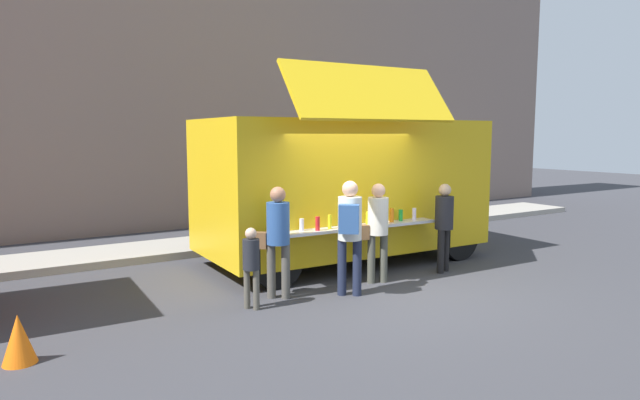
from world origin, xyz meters
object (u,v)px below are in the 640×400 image
Objects in this scene: traffic_cone_orange at (19,339)px; child_near_queue at (251,261)px; customer_front_ordering at (377,224)px; food_truck_main at (344,185)px; customer_extra_browsing at (444,220)px; customer_mid_with_backpack at (350,226)px; customer_rear_waiting at (277,233)px; trash_bin at (412,210)px.

traffic_cone_orange is 3.01m from child_near_queue.
customer_front_ordering is (5.34, 0.52, 0.72)m from traffic_cone_orange.
food_truck_main is 1.78m from customer_front_ordering.
customer_front_ordering reaches higher than child_near_queue.
traffic_cone_orange is at bearing 72.90° from customer_extra_browsing.
customer_extra_browsing is at bearing -43.81° from customer_mid_with_backpack.
customer_rear_waiting is (3.52, 0.63, 0.74)m from traffic_cone_orange.
trash_bin is 6.79m from customer_mid_with_backpack.
food_truck_main is at bearing 1.01° from customer_front_ordering.
food_truck_main reaches higher than customer_mid_with_backpack.
customer_mid_with_backpack is at bearing 1.69° from traffic_cone_orange.
trash_bin is at bearing 32.70° from food_truck_main.
customer_front_ordering is 0.94× the size of customer_mid_with_backpack.
customer_mid_with_backpack is 1.11m from customer_rear_waiting.
trash_bin is at bearing 24.82° from traffic_cone_orange.
customer_mid_with_backpack is at bearing -40.65° from child_near_queue.
traffic_cone_orange is at bearing 130.27° from customer_mid_with_backpack.
trash_bin is (3.86, 2.32, -1.07)m from food_truck_main.
food_truck_main is 2.45m from customer_mid_with_backpack.
food_truck_main is 10.01× the size of traffic_cone_orange.
traffic_cone_orange is at bearing -158.03° from food_truck_main.
food_truck_main reaches higher than child_near_queue.
traffic_cone_orange is 0.47× the size of child_near_queue.
food_truck_main is 6.17× the size of trash_bin.
trash_bin is 7.29m from customer_rear_waiting.
customer_mid_with_backpack is (-5.17, -4.34, 0.65)m from trash_bin.
customer_extra_browsing is at bearing -75.65° from customer_front_ordering.
child_near_queue is (2.95, 0.36, 0.43)m from traffic_cone_orange.
food_truck_main is 6.33m from traffic_cone_orange.
traffic_cone_orange is 0.33× the size of customer_front_ordering.
customer_rear_waiting is 3.30m from customer_extra_browsing.
trash_bin is 5.90m from customer_front_ordering.
customer_rear_waiting is (-0.99, 0.49, -0.08)m from customer_mid_with_backpack.
child_near_queue is at bearing 70.46° from customer_extra_browsing.
trash_bin is (9.68, 4.48, 0.17)m from traffic_cone_orange.
customer_mid_with_backpack is 1.62m from child_near_queue.
customer_rear_waiting reaches higher than trash_bin.
food_truck_main is 3.42× the size of customer_extra_browsing.
trash_bin is 0.76× the size of child_near_queue.
customer_mid_with_backpack reaches higher than traffic_cone_orange.
customer_extra_browsing is at bearing -58.14° from food_truck_main.
customer_front_ordering is 1.83m from customer_rear_waiting.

